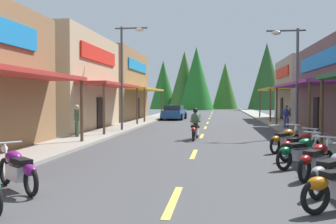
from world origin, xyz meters
TOP-DOWN VIEW (x-y plane):
  - ground at (0.00, 29.03)m, footprint 9.10×88.06m
  - sidewalk_left at (-5.66, 29.03)m, footprint 2.22×88.06m
  - sidewalk_right at (5.66, 29.03)m, footprint 2.22×88.06m
  - centerline_dashes at (0.00, 33.64)m, footprint 0.16×64.92m
  - storefront_left_middle at (-10.64, 25.06)m, footprint 9.63×9.84m
  - storefront_left_far at (-11.18, 37.03)m, footprint 10.70×11.27m
  - storefront_right_far at (9.96, 37.77)m, footprint 8.26×9.49m
  - streetlamp_left at (-4.67, 23.80)m, footprint 1.99×0.30m
  - streetlamp_right at (4.64, 21.72)m, footprint 1.99×0.30m
  - motorcycle_parked_right_2 at (3.32, 9.45)m, footprint 1.49×1.67m
  - motorcycle_parked_right_3 at (3.36, 11.08)m, footprint 1.33×1.80m
  - motorcycle_parked_right_4 at (3.26, 12.53)m, footprint 1.68×1.48m
  - motorcycle_parked_right_5 at (3.56, 14.05)m, footprint 1.65×1.51m
  - motorcycle_parked_right_6 at (3.40, 15.88)m, footprint 1.44×1.71m
  - motorcycle_parked_left_2 at (-3.50, 8.85)m, footprint 1.69×1.47m
  - rider_cruising_lead at (-0.24, 19.85)m, footprint 0.60×2.14m
  - pedestrian_by_shop at (5.29, 26.84)m, footprint 0.57×0.31m
  - pedestrian_browsing at (-6.15, 19.46)m, footprint 0.43×0.46m
  - parked_car_curbside at (-3.35, 37.75)m, footprint 2.22×4.38m
  - treeline_backdrop at (-0.15, 73.16)m, footprint 25.36×10.68m

SIDE VIEW (x-z plane):
  - ground at x=0.00m, z-range -0.10..0.00m
  - centerline_dashes at x=0.00m, z-range 0.00..0.01m
  - sidewalk_left at x=-5.66m, z-range 0.00..0.12m
  - sidewalk_right at x=5.66m, z-range 0.00..0.12m
  - motorcycle_parked_right_2 at x=3.32m, z-range -0.03..1.01m
  - motorcycle_parked_right_3 at x=3.36m, z-range -0.03..1.01m
  - motorcycle_parked_right_4 at x=3.26m, z-range -0.03..1.01m
  - motorcycle_parked_right_5 at x=3.56m, z-range -0.03..1.01m
  - motorcycle_parked_right_6 at x=3.40m, z-range -0.03..1.01m
  - motorcycle_parked_left_2 at x=-3.50m, z-range -0.03..1.01m
  - rider_cruising_lead at x=-0.24m, z-range -0.13..1.44m
  - parked_car_curbside at x=-3.35m, z-range -0.01..1.39m
  - pedestrian_by_shop at x=5.29m, z-range 0.12..1.73m
  - pedestrian_browsing at x=-6.15m, z-range 0.14..1.86m
  - storefront_right_far at x=9.96m, z-range 0.00..5.69m
  - storefront_left_middle at x=-10.64m, z-range 0.00..6.17m
  - storefront_left_far at x=-11.18m, z-range 0.00..6.52m
  - streetlamp_right at x=4.64m, z-range 0.89..6.56m
  - streetlamp_left at x=-4.67m, z-range 0.93..7.30m
  - treeline_backdrop at x=-0.15m, z-range -0.60..11.56m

